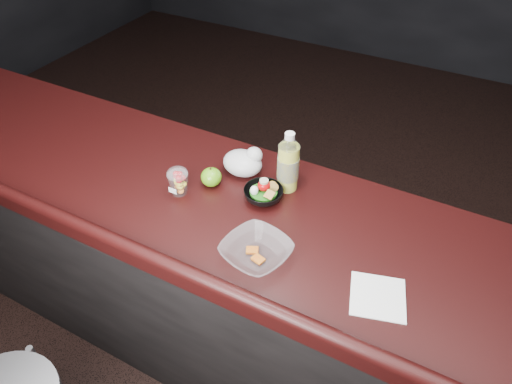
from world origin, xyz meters
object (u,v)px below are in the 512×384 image
lemonade_bottle (288,166)px  green_apple (211,177)px  fruit_cup (178,181)px  takeout_bowl (256,251)px  snack_bowl (263,193)px

lemonade_bottle → green_apple: lemonade_bottle is taller
fruit_cup → green_apple: fruit_cup is taller
lemonade_bottle → takeout_bowl: lemonade_bottle is taller
snack_bowl → takeout_bowl: snack_bowl is taller
fruit_cup → takeout_bowl: fruit_cup is taller
lemonade_bottle → takeout_bowl: bearing=-80.9°
fruit_cup → snack_bowl: (0.29, 0.11, -0.03)m
lemonade_bottle → fruit_cup: (-0.34, -0.21, -0.04)m
snack_bowl → takeout_bowl: size_ratio=0.72×
green_apple → takeout_bowl: bearing=-37.2°
takeout_bowl → lemonade_bottle: bearing=99.1°
green_apple → takeout_bowl: green_apple is taller
green_apple → snack_bowl: (0.21, 0.02, -0.01)m
takeout_bowl → fruit_cup: bearing=159.9°
fruit_cup → takeout_bowl: size_ratio=0.44×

